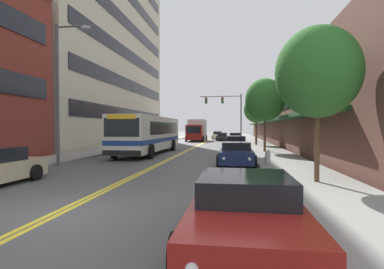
# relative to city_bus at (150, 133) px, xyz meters

# --- Properties ---
(ground_plane) EXTENTS (240.00, 240.00, 0.00)m
(ground_plane) POSITION_rel_city_bus_xyz_m (2.59, 20.11, -1.66)
(ground_plane) COLOR #4C4C4F
(sidewalk_left) EXTENTS (3.23, 106.00, 0.13)m
(sidewalk_left) POSITION_rel_city_bus_xyz_m (-4.53, 20.11, -1.60)
(sidewalk_left) COLOR gray
(sidewalk_left) RESTS_ON ground_plane
(sidewalk_right) EXTENTS (3.23, 106.00, 0.13)m
(sidewalk_right) POSITION_rel_city_bus_xyz_m (9.70, 20.11, -1.60)
(sidewalk_right) COLOR gray
(sidewalk_right) RESTS_ON ground_plane
(centre_line) EXTENTS (0.34, 106.00, 0.01)m
(centre_line) POSITION_rel_city_bus_xyz_m (2.59, 20.11, -1.66)
(centre_line) COLOR yellow
(centre_line) RESTS_ON ground_plane
(office_tower_left) EXTENTS (12.08, 31.06, 29.97)m
(office_tower_left) POSITION_rel_city_bus_xyz_m (-12.38, 13.20, 13.32)
(office_tower_left) COLOR beige
(office_tower_left) RESTS_ON ground_plane
(storefront_row_right) EXTENTS (9.10, 68.00, 7.31)m
(storefront_row_right) POSITION_rel_city_bus_xyz_m (15.54, 20.11, 1.99)
(storefront_row_right) COLOR brown
(storefront_row_right) RESTS_ON ground_plane
(city_bus) EXTENTS (2.86, 11.98, 2.93)m
(city_bus) POSITION_rel_city_bus_xyz_m (0.00, 0.00, 0.00)
(city_bus) COLOR silver
(city_bus) RESTS_ON ground_plane
(car_black_parked_left_mid) EXTENTS (2.11, 4.24, 1.30)m
(car_black_parked_left_mid) POSITION_rel_city_bus_xyz_m (-1.85, 13.04, -1.04)
(car_black_parked_left_mid) COLOR black
(car_black_parked_left_mid) RESTS_ON ground_plane
(car_red_parked_right_foreground) EXTENTS (2.16, 4.39, 1.20)m
(car_red_parked_right_foreground) POSITION_rel_city_bus_xyz_m (7.03, -18.10, -1.10)
(car_red_parked_right_foreground) COLOR maroon
(car_red_parked_right_foreground) RESTS_ON ground_plane
(car_dark_grey_parked_right_mid) EXTENTS (2.00, 4.57, 1.42)m
(car_dark_grey_parked_right_mid) POSITION_rel_city_bus_xyz_m (6.93, 0.61, -1.02)
(car_dark_grey_parked_right_mid) COLOR #38383D
(car_dark_grey_parked_right_mid) RESTS_ON ground_plane
(car_slate_blue_parked_right_far) EXTENTS (2.00, 4.80, 1.37)m
(car_slate_blue_parked_right_far) POSITION_rel_city_bus_xyz_m (6.92, 19.74, -1.02)
(car_slate_blue_parked_right_far) COLOR #475675
(car_slate_blue_parked_right_far) RESTS_ON ground_plane
(car_navy_parked_right_end) EXTENTS (2.04, 4.22, 1.27)m
(car_navy_parked_right_end) POSITION_rel_city_bus_xyz_m (6.93, -6.70, -1.06)
(car_navy_parked_right_end) COLOR #19234C
(car_navy_parked_right_end) RESTS_ON ground_plane
(car_charcoal_moving_lead) EXTENTS (1.98, 4.72, 1.28)m
(car_charcoal_moving_lead) POSITION_rel_city_bus_xyz_m (4.86, 25.49, -1.07)
(car_charcoal_moving_lead) COLOR #232328
(car_charcoal_moving_lead) RESTS_ON ground_plane
(car_champagne_moving_second) EXTENTS (2.04, 4.26, 1.43)m
(car_champagne_moving_second) POSITION_rel_city_bus_xyz_m (3.73, 32.12, -1.00)
(car_champagne_moving_second) COLOR beige
(car_champagne_moving_second) RESTS_ON ground_plane
(box_truck) EXTENTS (2.81, 7.30, 3.40)m
(box_truck) POSITION_rel_city_bus_xyz_m (0.86, 23.95, 0.04)
(box_truck) COLOR maroon
(box_truck) RESTS_ON ground_plane
(traffic_signal_mast) EXTENTS (6.27, 0.38, 7.18)m
(traffic_signal_mast) POSITION_rel_city_bus_xyz_m (5.76, 21.86, 3.44)
(traffic_signal_mast) COLOR #47474C
(traffic_signal_mast) RESTS_ON ground_plane
(street_lamp_left_near) EXTENTS (2.01, 0.28, 7.67)m
(street_lamp_left_near) POSITION_rel_city_bus_xyz_m (-2.45, -8.40, 2.88)
(street_lamp_left_near) COLOR #47474C
(street_lamp_left_near) RESTS_ON ground_plane
(street_tree_right_near) EXTENTS (2.98, 2.98, 5.57)m
(street_tree_right_near) POSITION_rel_city_bus_xyz_m (9.78, -12.22, 2.39)
(street_tree_right_near) COLOR brown
(street_tree_right_near) RESTS_ON sidewalk_right
(street_tree_right_mid) EXTENTS (3.21, 3.21, 6.00)m
(street_tree_right_mid) POSITION_rel_city_bus_xyz_m (9.29, 1.64, 2.69)
(street_tree_right_mid) COLOR brown
(street_tree_right_mid) RESTS_ON sidewalk_right
(street_tree_right_far) EXTENTS (2.83, 2.83, 5.66)m
(street_tree_right_far) POSITION_rel_city_bus_xyz_m (9.32, 11.80, 2.55)
(street_tree_right_far) COLOR brown
(street_tree_right_far) RESTS_ON sidewalk_right
(fire_hydrant) EXTENTS (0.34, 0.26, 0.83)m
(fire_hydrant) POSITION_rel_city_bus_xyz_m (8.53, -7.68, -1.12)
(fire_hydrant) COLOR #B7B7BC
(fire_hydrant) RESTS_ON sidewalk_right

